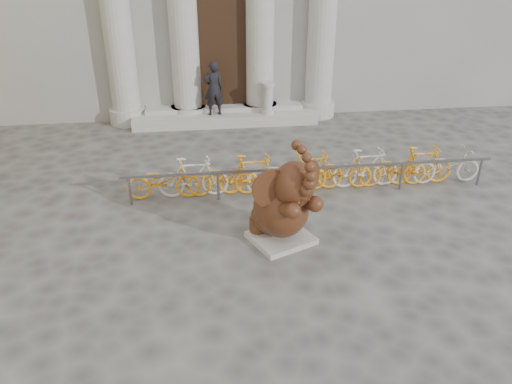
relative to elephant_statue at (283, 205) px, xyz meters
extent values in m
plane|color=#474442|center=(-0.63, -2.00, -0.84)|extent=(80.00, 80.00, 0.00)
cube|color=black|center=(-0.63, 7.92, 1.46)|extent=(2.40, 0.16, 4.00)
cube|color=#A8A59E|center=(-0.63, 7.40, -0.66)|extent=(6.00, 1.20, 0.36)
cube|color=#A8A59E|center=(-0.02, 0.03, -0.78)|extent=(1.47, 1.41, 0.11)
ellipsoid|color=black|center=(-0.12, 0.27, -0.38)|extent=(1.25, 1.23, 0.73)
ellipsoid|color=black|center=(-0.02, 0.06, -0.05)|extent=(1.57, 1.71, 1.19)
cylinder|color=black|center=(-0.46, 0.28, -0.57)|extent=(0.45, 0.45, 0.30)
cylinder|color=black|center=(0.11, 0.53, -0.57)|extent=(0.45, 0.45, 0.30)
cylinder|color=black|center=(-0.07, -0.47, 0.18)|extent=(0.53, 0.74, 0.46)
cylinder|color=black|center=(0.39, -0.26, 0.18)|extent=(0.53, 0.74, 0.46)
ellipsoid|color=black|center=(0.14, -0.32, 0.59)|extent=(1.01, 0.99, 0.92)
cylinder|color=black|center=(-0.27, -0.35, 0.54)|extent=(0.78, 0.14, 0.78)
cylinder|color=black|center=(0.44, -0.04, 0.54)|extent=(0.62, 0.56, 0.78)
cone|color=beige|center=(0.11, -0.59, 0.40)|extent=(0.23, 0.26, 0.12)
cone|color=beige|center=(0.36, -0.48, 0.40)|extent=(0.12, 0.27, 0.12)
cube|color=slate|center=(1.04, 1.95, -0.14)|extent=(8.84, 0.06, 0.06)
cylinder|color=slate|center=(-3.18, 1.95, -0.49)|extent=(0.06, 0.06, 0.70)
cylinder|color=slate|center=(-1.17, 1.95, -0.49)|extent=(0.06, 0.06, 0.70)
cylinder|color=slate|center=(1.04, 1.95, -0.49)|extent=(0.06, 0.06, 0.70)
cylinder|color=slate|center=(3.25, 1.95, -0.49)|extent=(0.06, 0.06, 0.70)
cylinder|color=slate|center=(5.26, 1.95, -0.49)|extent=(0.06, 0.06, 0.70)
imported|color=orange|center=(-2.43, 2.20, -0.34)|extent=(1.70, 0.50, 1.00)
imported|color=beige|center=(-1.74, 2.20, -0.34)|extent=(1.66, 0.47, 1.00)
imported|color=orange|center=(-1.04, 2.20, -0.34)|extent=(1.70, 0.50, 1.00)
imported|color=orange|center=(-0.35, 2.20, -0.34)|extent=(1.66, 0.47, 1.00)
imported|color=beige|center=(0.34, 2.20, -0.34)|extent=(1.70, 0.50, 1.00)
imported|color=orange|center=(1.04, 2.20, -0.34)|extent=(1.66, 0.47, 1.00)
imported|color=orange|center=(1.73, 2.20, -0.34)|extent=(1.70, 0.50, 1.00)
imported|color=beige|center=(2.43, 2.20, -0.34)|extent=(1.66, 0.47, 1.00)
imported|color=orange|center=(3.12, 2.20, -0.34)|extent=(1.70, 0.50, 1.00)
imported|color=orange|center=(3.82, 2.20, -0.34)|extent=(1.66, 0.47, 1.00)
imported|color=beige|center=(4.51, 2.20, -0.34)|extent=(1.70, 0.50, 1.00)
imported|color=black|center=(-1.00, 7.22, 0.38)|extent=(0.70, 0.53, 1.72)
cylinder|color=#A8A59E|center=(0.73, 7.10, -0.41)|extent=(0.42, 0.42, 0.13)
cylinder|color=#A8A59E|center=(0.73, 7.10, -0.01)|extent=(0.29, 0.29, 0.94)
cylinder|color=#A8A59E|center=(0.73, 7.10, 0.50)|extent=(0.42, 0.42, 0.10)
camera|label=1|loc=(-1.58, -8.43, 4.65)|focal=35.00mm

